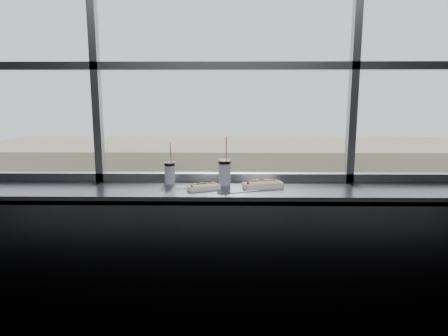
{
  "coord_description": "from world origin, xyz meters",
  "views": [
    {
      "loc": [
        0.04,
        -1.65,
        1.77
      ],
      "look_at": [
        0.0,
        1.23,
        1.25
      ],
      "focal_mm": 32.0,
      "sensor_mm": 36.0,
      "label": 1
    }
  ],
  "objects_px": {
    "soda_cup_left": "(170,172)",
    "car_near_c": "(227,321)",
    "wrapper": "(181,187)",
    "tree_center": "(230,210)",
    "car_far_b": "(266,259)",
    "pedestrian_a": "(156,237)",
    "hotdog_tray_right": "(263,184)",
    "car_far_a": "(66,260)",
    "tree_right": "(349,219)",
    "soda_cup_right": "(224,171)",
    "tree_left": "(115,210)",
    "car_near_d": "(371,322)",
    "hotdog_tray_left": "(204,187)",
    "pedestrian_b": "(226,246)",
    "pedestrian_c": "(295,246)",
    "loose_straw": "(244,192)",
    "car_near_b": "(77,320)"
  },
  "relations": [
    {
      "from": "car_far_b",
      "to": "car_near_d",
      "type": "bearing_deg",
      "value": -144.29
    },
    {
      "from": "soda_cup_left",
      "to": "hotdog_tray_left",
      "type": "bearing_deg",
      "value": -37.25
    },
    {
      "from": "hotdog_tray_right",
      "to": "pedestrian_a",
      "type": "xyz_separation_m",
      "value": [
        -6.48,
        29.16,
        -11.01
      ]
    },
    {
      "from": "car_near_b",
      "to": "pedestrian_c",
      "type": "height_order",
      "value": "car_near_b"
    },
    {
      "from": "soda_cup_left",
      "to": "tree_left",
      "type": "relative_size",
      "value": 0.06
    },
    {
      "from": "car_near_d",
      "to": "pedestrian_c",
      "type": "distance_m",
      "value": 11.26
    },
    {
      "from": "pedestrian_b",
      "to": "pedestrian_a",
      "type": "bearing_deg",
      "value": 73.95
    },
    {
      "from": "soda_cup_left",
      "to": "car_far_a",
      "type": "relative_size",
      "value": 0.05
    },
    {
      "from": "car_far_a",
      "to": "tree_left",
      "type": "height_order",
      "value": "tree_left"
    },
    {
      "from": "soda_cup_left",
      "to": "soda_cup_right",
      "type": "height_order",
      "value": "soda_cup_right"
    },
    {
      "from": "hotdog_tray_right",
      "to": "soda_cup_right",
      "type": "bearing_deg",
      "value": 144.28
    },
    {
      "from": "soda_cup_right",
      "to": "car_far_a",
      "type": "height_order",
      "value": "soda_cup_right"
    },
    {
      "from": "pedestrian_b",
      "to": "tree_left",
      "type": "bearing_deg",
      "value": 84.73
    },
    {
      "from": "tree_left",
      "to": "tree_right",
      "type": "distance_m",
      "value": 19.06
    },
    {
      "from": "car_far_a",
      "to": "tree_left",
      "type": "xyz_separation_m",
      "value": [
        2.56,
        4.0,
        2.61
      ]
    },
    {
      "from": "pedestrian_b",
      "to": "tree_center",
      "type": "height_order",
      "value": "tree_center"
    },
    {
      "from": "tree_left",
      "to": "tree_center",
      "type": "distance_m",
      "value": 9.37
    },
    {
      "from": "car_far_a",
      "to": "tree_right",
      "type": "relative_size",
      "value": 1.4
    },
    {
      "from": "soda_cup_right",
      "to": "car_near_d",
      "type": "bearing_deg",
      "value": 65.27
    },
    {
      "from": "hotdog_tray_right",
      "to": "soda_cup_left",
      "type": "height_order",
      "value": "soda_cup_left"
    },
    {
      "from": "car_far_b",
      "to": "soda_cup_right",
      "type": "bearing_deg",
      "value": 178.61
    },
    {
      "from": "soda_cup_right",
      "to": "loose_straw",
      "type": "height_order",
      "value": "soda_cup_right"
    },
    {
      "from": "car_near_c",
      "to": "hotdog_tray_right",
      "type": "bearing_deg",
      "value": 179.42
    },
    {
      "from": "wrapper",
      "to": "car_near_d",
      "type": "xyz_separation_m",
      "value": [
        7.77,
        16.3,
        -10.94
      ]
    },
    {
      "from": "tree_center",
      "to": "car_far_b",
      "type": "bearing_deg",
      "value": -56.91
    },
    {
      "from": "pedestrian_c",
      "to": "pedestrian_b",
      "type": "distance_m",
      "value": 5.5
    },
    {
      "from": "tree_left",
      "to": "hotdog_tray_right",
      "type": "bearing_deg",
      "value": -71.31
    },
    {
      "from": "soda_cup_right",
      "to": "tree_center",
      "type": "height_order",
      "value": "soda_cup_right"
    },
    {
      "from": "car_near_c",
      "to": "tree_right",
      "type": "bearing_deg",
      "value": -41.25
    },
    {
      "from": "soda_cup_left",
      "to": "car_near_c",
      "type": "xyz_separation_m",
      "value": [
        0.34,
        16.13,
        -11.0
      ]
    },
    {
      "from": "hotdog_tray_left",
      "to": "car_far_b",
      "type": "bearing_deg",
      "value": 61.29
    },
    {
      "from": "car_near_c",
      "to": "car_near_d",
      "type": "bearing_deg",
      "value": -91.88
    },
    {
      "from": "car_far_b",
      "to": "tree_center",
      "type": "distance_m",
      "value": 5.39
    },
    {
      "from": "tree_center",
      "to": "tree_right",
      "type": "distance_m",
      "value": 9.71
    },
    {
      "from": "soda_cup_left",
      "to": "tree_left",
      "type": "bearing_deg",
      "value": 107.48
    },
    {
      "from": "loose_straw",
      "to": "pedestrian_b",
      "type": "height_order",
      "value": "loose_straw"
    },
    {
      "from": "car_far_b",
      "to": "car_far_a",
      "type": "distance_m",
      "value": 14.53
    },
    {
      "from": "soda_cup_right",
      "to": "loose_straw",
      "type": "xyz_separation_m",
      "value": [
        0.14,
        -0.24,
        -0.11
      ]
    },
    {
      "from": "wrapper",
      "to": "car_far_b",
      "type": "relative_size",
      "value": 0.01
    },
    {
      "from": "wrapper",
      "to": "soda_cup_left",
      "type": "bearing_deg",
      "value": 122.25
    },
    {
      "from": "soda_cup_left",
      "to": "car_far_b",
      "type": "relative_size",
      "value": 0.05
    },
    {
      "from": "soda_cup_left",
      "to": "loose_straw",
      "type": "height_order",
      "value": "soda_cup_left"
    },
    {
      "from": "pedestrian_b",
      "to": "pedestrian_c",
      "type": "bearing_deg",
      "value": -91.28
    },
    {
      "from": "soda_cup_left",
      "to": "pedestrian_a",
      "type": "height_order",
      "value": "soda_cup_left"
    },
    {
      "from": "soda_cup_right",
      "to": "tree_right",
      "type": "relative_size",
      "value": 0.08
    },
    {
      "from": "car_near_d",
      "to": "tree_left",
      "type": "bearing_deg",
      "value": 49.57
    },
    {
      "from": "wrapper",
      "to": "tree_center",
      "type": "xyz_separation_m",
      "value": [
        0.4,
        28.3,
        -8.39
      ]
    },
    {
      "from": "soda_cup_left",
      "to": "loose_straw",
      "type": "relative_size",
      "value": 1.5
    },
    {
      "from": "car_near_c",
      "to": "loose_straw",
      "type": "bearing_deg",
      "value": 178.92
    },
    {
      "from": "car_far_a",
      "to": "car_far_b",
      "type": "bearing_deg",
      "value": -88.32
    }
  ]
}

